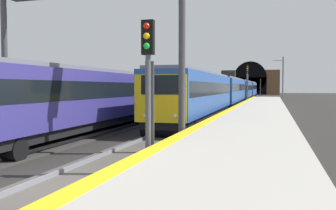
{
  "coord_description": "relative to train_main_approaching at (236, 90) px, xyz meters",
  "views": [
    {
      "loc": [
        -8.25,
        -5.65,
        2.79
      ],
      "look_at": [
        12.51,
        0.45,
        1.69
      ],
      "focal_mm": 38.46,
      "sensor_mm": 36.0,
      "label": 1
    }
  ],
  "objects": [
    {
      "name": "railway_signal_mid",
      "position": [
        -3.38,
        -1.96,
        1.32
      ],
      "size": [
        0.39,
        0.38,
        5.94
      ],
      "rotation": [
        0.0,
        0.0,
        3.14
      ],
      "color": "#4C4C54",
      "rests_on": "ground_plane"
    },
    {
      "name": "train_main_approaching",
      "position": [
        0.0,
        0.0,
        0.0
      ],
      "size": [
        78.94,
        3.04,
        4.82
      ],
      "rotation": [
        0.0,
        0.0,
        3.15
      ],
      "color": "#264C99",
      "rests_on": "ground_plane"
    },
    {
      "name": "tunnel_portal",
      "position": [
        73.37,
        2.31,
        2.13
      ],
      "size": [
        2.24,
        20.0,
        11.66
      ],
      "color": "brown",
      "rests_on": "ground_plane"
    },
    {
      "name": "train_adjacent_platform",
      "position": [
        -18.84,
        4.63,
        -0.05
      ],
      "size": [
        60.6,
        3.03,
        4.71
      ],
      "rotation": [
        0.0,
        0.0,
        0.01
      ],
      "color": "navy",
      "rests_on": "ground_plane"
    },
    {
      "name": "platform_right",
      "position": [
        -48.67,
        -4.46,
        -1.7
      ],
      "size": [
        112.0,
        4.45,
        1.06
      ],
      "primitive_type": "cube",
      "color": "#ADA89E",
      "rests_on": "ground_plane"
    },
    {
      "name": "catenary_mast_near",
      "position": [
        5.04,
        -7.07,
        1.7
      ],
      "size": [
        0.22,
        1.74,
        7.7
      ],
      "color": "#595B60",
      "rests_on": "ground_plane"
    },
    {
      "name": "railway_signal_near",
      "position": [
        -46.51,
        -1.96,
        0.7
      ],
      "size": [
        0.39,
        0.38,
        4.81
      ],
      "rotation": [
        0.0,
        0.0,
        3.14
      ],
      "color": "#4C4C54",
      "rests_on": "ground_plane"
    },
    {
      "name": "track_main_line",
      "position": [
        -48.67,
        0.0,
        -2.19
      ],
      "size": [
        160.0,
        2.69,
        0.21
      ],
      "color": "#4C4742",
      "rests_on": "ground_plane"
    },
    {
      "name": "ground_plane",
      "position": [
        -48.67,
        0.0,
        -2.24
      ],
      "size": [
        320.0,
        320.0,
        0.0
      ],
      "primitive_type": "plane",
      "color": "#282623"
    },
    {
      "name": "overhead_signal_gantry",
      "position": [
        -42.62,
        2.31,
        3.55
      ],
      "size": [
        0.7,
        8.98,
        7.68
      ],
      "color": "#3F3F47",
      "rests_on": "ground_plane"
    },
    {
      "name": "platform_right_edge_strip",
      "position": [
        -48.67,
        -2.49,
        -1.17
      ],
      "size": [
        112.0,
        0.5,
        0.01
      ],
      "primitive_type": "cube",
      "color": "yellow",
      "rests_on": "platform_right"
    },
    {
      "name": "railway_signal_far",
      "position": [
        50.9,
        -1.96,
        0.86
      ],
      "size": [
        0.39,
        0.38,
        5.11
      ],
      "rotation": [
        0.0,
        0.0,
        3.14
      ],
      "color": "#38383D",
      "rests_on": "ground_plane"
    }
  ]
}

